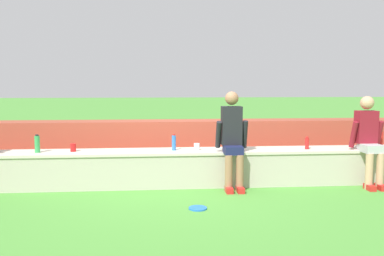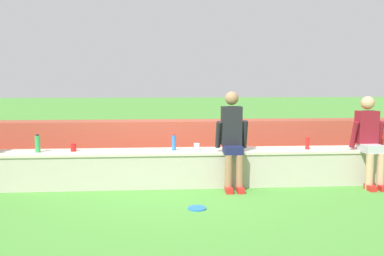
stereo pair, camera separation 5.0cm
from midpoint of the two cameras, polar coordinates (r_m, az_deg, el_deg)
ground_plane at (r=6.20m, az=-1.26°, el=-8.54°), size 80.00×80.00×0.00m
stone_seating_wall at (r=6.40m, az=-1.41°, el=-5.39°), size 7.28×0.58×0.55m
brick_bleachers at (r=7.44m, az=-1.91°, el=-3.10°), size 10.34×1.16×0.90m
person_left_of_center at (r=6.13m, az=5.40°, el=-1.32°), size 0.48×0.52×1.46m
person_center at (r=6.82m, az=23.20°, el=-1.33°), size 0.49×0.57×1.39m
water_bottle_mid_left at (r=6.55m, az=-20.95°, el=-2.09°), size 0.08×0.08×0.27m
water_bottle_near_left at (r=6.32m, az=-2.77°, el=-2.05°), size 0.06×0.06×0.26m
water_bottle_near_right at (r=6.68m, az=15.52°, el=-2.05°), size 0.06×0.06×0.20m
water_bottle_center_gap at (r=7.29m, az=24.63°, el=-1.41°), size 0.06×0.06×0.28m
plastic_cup_middle at (r=6.48m, az=-16.44°, el=-2.63°), size 0.08×0.08×0.12m
plastic_cup_right_end at (r=6.36m, az=0.45°, el=-2.62°), size 0.09×0.09×0.10m
frisbee at (r=5.27m, az=0.54°, el=-11.11°), size 0.23×0.23×0.02m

